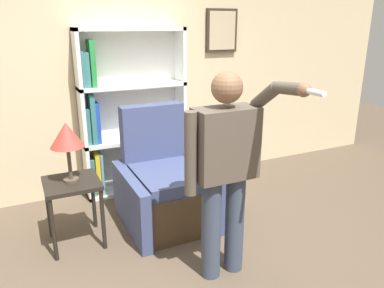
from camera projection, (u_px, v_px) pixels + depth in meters
The scene contains 7 objects.
ground_plane at pixel (186, 284), 2.89m from camera, with size 14.00×14.00×0.00m, color brown.
wall_back at pixel (111, 71), 4.21m from camera, with size 8.00×0.11×2.80m.
bookcase at pixel (125, 115), 4.25m from camera, with size 1.20×0.28×1.88m.
armchair at pixel (165, 187), 3.75m from camera, with size 0.85×0.95×1.13m.
person_standing at pixel (225, 165), 2.75m from camera, with size 0.61×0.78×1.61m.
side_table at pixel (73, 192), 3.29m from camera, with size 0.47×0.47×0.61m.
table_lamp at pixel (67, 136), 3.13m from camera, with size 0.28×0.28×0.53m.
Camera 1 is at (-1.00, -2.21, 1.92)m, focal length 35.00 mm.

